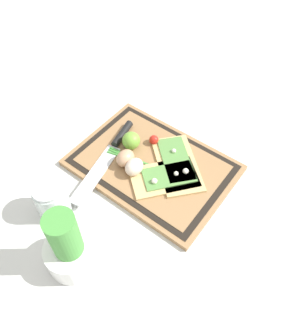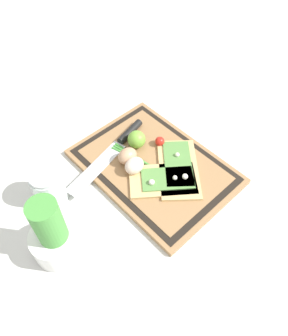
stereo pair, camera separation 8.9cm
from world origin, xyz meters
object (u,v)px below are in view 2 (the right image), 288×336
object	(u,v)px
knife	(119,144)
lime	(137,139)
herb_pot	(55,236)
sauce_jar	(49,188)
egg_pink	(134,166)
pizza_slice_far	(164,180)
cherry_tomato_red	(160,141)
pizza_slice_near	(178,167)
egg_brown	(128,156)

from	to	relation	value
knife	lime	distance (m)	0.06
herb_pot	sauce_jar	world-z (taller)	herb_pot
herb_pot	egg_pink	bearing A→B (deg)	-81.18
egg_pink	sauce_jar	world-z (taller)	sauce_jar
pizza_slice_far	cherry_tomato_red	distance (m)	0.13
pizza_slice_near	cherry_tomato_red	xyz separation A→B (m)	(0.10, -0.03, 0.01)
cherry_tomato_red	egg_brown	bearing A→B (deg)	81.51
egg_brown	egg_pink	bearing A→B (deg)	166.50
lime	cherry_tomato_red	size ratio (longest dim) A/B	1.88
knife	sauce_jar	bearing A→B (deg)	92.31
sauce_jar	lime	bearing A→B (deg)	-95.34
pizza_slice_near	egg_brown	size ratio (longest dim) A/B	3.98
herb_pot	sauce_jar	bearing A→B (deg)	-26.53
lime	cherry_tomato_red	world-z (taller)	lime
lime	cherry_tomato_red	bearing A→B (deg)	-129.80
pizza_slice_far	egg_brown	xyz separation A→B (m)	(0.12, 0.03, 0.02)
pizza_slice_far	egg_pink	xyz separation A→B (m)	(0.08, 0.03, 0.02)
knife	herb_pot	size ratio (longest dim) A/B	1.63
lime	herb_pot	xyz separation A→B (m)	(-0.11, 0.35, 0.02)
pizza_slice_far	knife	distance (m)	0.18
lime	pizza_slice_far	bearing A→B (deg)	167.15
herb_pot	pizza_slice_far	bearing A→B (deg)	-96.63
pizza_slice_far	pizza_slice_near	bearing A→B (deg)	-88.17
egg_brown	herb_pot	world-z (taller)	herb_pot
pizza_slice_far	egg_pink	bearing A→B (deg)	23.50
knife	herb_pot	world-z (taller)	herb_pot
egg_brown	lime	distance (m)	0.06
pizza_slice_near	herb_pot	xyz separation A→B (m)	(0.03, 0.37, 0.04)
pizza_slice_far	egg_brown	size ratio (longest dim) A/B	3.64
knife	cherry_tomato_red	size ratio (longest dim) A/B	11.35
pizza_slice_near	lime	bearing A→B (deg)	10.54
pizza_slice_far	herb_pot	size ratio (longest dim) A/B	1.07
herb_pot	knife	bearing A→B (deg)	-64.90
knife	cherry_tomato_red	bearing A→B (deg)	-131.35
pizza_slice_far	cherry_tomato_red	size ratio (longest dim) A/B	7.44
cherry_tomato_red	sauce_jar	xyz separation A→B (m)	(0.07, 0.33, 0.01)
pizza_slice_far	lime	size ratio (longest dim) A/B	3.95
knife	egg_brown	size ratio (longest dim) A/B	5.56
pizza_slice_far	knife	world-z (taller)	pizza_slice_far
egg_brown	cherry_tomato_red	xyz separation A→B (m)	(-0.02, -0.11, -0.01)
pizza_slice_far	herb_pot	xyz separation A→B (m)	(0.04, 0.31, 0.04)
knife	sauce_jar	size ratio (longest dim) A/B	3.01
egg_pink	sauce_jar	size ratio (longest dim) A/B	0.54
egg_brown	herb_pot	size ratio (longest dim) A/B	0.29
egg_brown	knife	bearing A→B (deg)	-18.14
pizza_slice_near	pizza_slice_far	world-z (taller)	same
egg_pink	cherry_tomato_red	distance (m)	0.12
pizza_slice_near	knife	size ratio (longest dim) A/B	0.72
lime	sauce_jar	bearing A→B (deg)	84.66
egg_brown	sauce_jar	distance (m)	0.23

